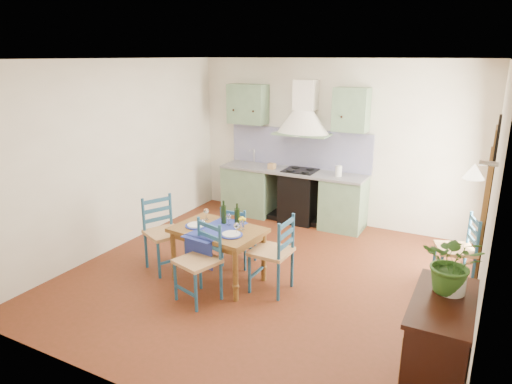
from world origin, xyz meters
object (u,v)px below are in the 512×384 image
Objects in this scene: dining_table at (218,235)px; chair_near at (200,261)px; sideboard at (438,345)px; potted_plant at (453,263)px.

chair_near is at bearing -83.03° from dining_table.
dining_table reaches higher than sideboard.
potted_plant reaches higher than dining_table.
sideboard is at bearing -18.98° from dining_table.
chair_near is (0.06, -0.51, -0.14)m from dining_table.
chair_near is at bearing 174.25° from potted_plant.
potted_plant reaches higher than chair_near.
dining_table is at bearing 164.28° from potted_plant.
potted_plant is (2.74, -0.28, 0.70)m from chair_near.
sideboard is at bearing -9.26° from chair_near.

